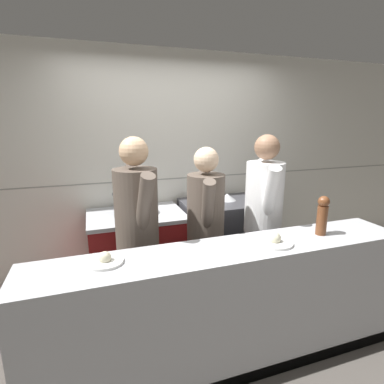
# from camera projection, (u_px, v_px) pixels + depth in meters

# --- Properties ---
(ground_plane) EXTENTS (14.00, 14.00, 0.00)m
(ground_plane) POSITION_uv_depth(u_px,v_px,m) (222.00, 345.00, 2.51)
(ground_plane) COLOR #4C4742
(wall_back_tiled) EXTENTS (8.00, 0.06, 2.60)m
(wall_back_tiled) POSITION_uv_depth(u_px,v_px,m) (173.00, 166.00, 3.57)
(wall_back_tiled) COLOR silver
(wall_back_tiled) RESTS_ON ground_plane
(oven_range) EXTENTS (1.00, 0.71, 0.87)m
(oven_range) POSITION_uv_depth(u_px,v_px,m) (138.00, 252.00, 3.24)
(oven_range) COLOR maroon
(oven_range) RESTS_ON ground_plane
(prep_counter) EXTENTS (0.91, 0.65, 0.92)m
(prep_counter) POSITION_uv_depth(u_px,v_px,m) (222.00, 239.00, 3.55)
(prep_counter) COLOR #38383D
(prep_counter) RESTS_ON ground_plane
(pass_counter) EXTENTS (2.79, 0.45, 0.96)m
(pass_counter) POSITION_uv_depth(u_px,v_px,m) (229.00, 309.00, 2.21)
(pass_counter) COLOR #B7BABF
(pass_counter) RESTS_ON ground_plane
(stock_pot) EXTENTS (0.34, 0.34, 0.23)m
(stock_pot) POSITION_uv_depth(u_px,v_px,m) (129.00, 203.00, 3.11)
(stock_pot) COLOR #2D2D33
(stock_pot) RESTS_ON oven_range
(mixing_bowl_steel) EXTENTS (0.21, 0.21, 0.08)m
(mixing_bowl_steel) POSITION_uv_depth(u_px,v_px,m) (227.00, 197.00, 3.50)
(mixing_bowl_steel) COLOR #B7BABF
(mixing_bowl_steel) RESTS_ON prep_counter
(plated_dish_main) EXTENTS (0.23, 0.23, 0.08)m
(plated_dish_main) POSITION_uv_depth(u_px,v_px,m) (105.00, 260.00, 1.88)
(plated_dish_main) COLOR white
(plated_dish_main) RESTS_ON pass_counter
(plated_dish_appetiser) EXTENTS (0.27, 0.27, 0.09)m
(plated_dish_appetiser) POSITION_uv_depth(u_px,v_px,m) (274.00, 241.00, 2.17)
(plated_dish_appetiser) COLOR white
(plated_dish_appetiser) RESTS_ON pass_counter
(pepper_mill) EXTENTS (0.09, 0.09, 0.31)m
(pepper_mill) POSITION_uv_depth(u_px,v_px,m) (322.00, 214.00, 2.31)
(pepper_mill) COLOR brown
(pepper_mill) RESTS_ON pass_counter
(chef_head_cook) EXTENTS (0.39, 0.75, 1.71)m
(chef_head_cook) POSITION_uv_depth(u_px,v_px,m) (137.00, 231.00, 2.44)
(chef_head_cook) COLOR black
(chef_head_cook) RESTS_ON ground_plane
(chef_sous) EXTENTS (0.41, 0.70, 1.62)m
(chef_sous) POSITION_uv_depth(u_px,v_px,m) (205.00, 228.00, 2.66)
(chef_sous) COLOR black
(chef_sous) RESTS_ON ground_plane
(chef_line) EXTENTS (0.44, 0.73, 1.71)m
(chef_line) POSITION_uv_depth(u_px,v_px,m) (263.00, 216.00, 2.82)
(chef_line) COLOR black
(chef_line) RESTS_ON ground_plane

